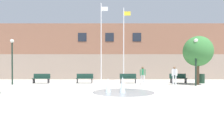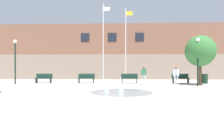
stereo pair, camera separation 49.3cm
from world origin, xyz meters
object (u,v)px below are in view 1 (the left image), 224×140
park_bench_under_right_flagpole (85,78)px  street_tree_near_building (198,51)px  flagpole_left (102,40)px  lamp_post_left_lane (12,55)px  park_bench_near_trashcan (128,78)px  teen_by_trashcan (143,74)px  park_bench_far_right (178,78)px  trash_can (202,79)px  park_bench_far_left (42,78)px  adult_watching (175,74)px  flagpole_right (124,42)px  lamp_post_right_lane (196,55)px

park_bench_under_right_flagpole → street_tree_near_building: street_tree_near_building is taller
flagpole_left → park_bench_under_right_flagpole: bearing=-121.1°
lamp_post_left_lane → street_tree_near_building: bearing=-0.7°
park_bench_near_trashcan → teen_by_trashcan: size_ratio=1.01×
park_bench_far_right → trash_can: park_bench_far_right is taller
park_bench_far_left → lamp_post_left_lane: size_ratio=0.40×
adult_watching → trash_can: bearing=74.5°
trash_can → lamp_post_left_lane: bearing=-175.4°
park_bench_far_left → park_bench_far_right: 13.18m
flagpole_right → park_bench_near_trashcan: bearing=-84.6°
park_bench_under_right_flagpole → park_bench_near_trashcan: same height
park_bench_far_right → lamp_post_right_lane: (0.44, -2.66, 2.05)m
teen_by_trashcan → lamp_post_right_lane: (4.15, -1.14, 1.60)m
park_bench_far_right → park_bench_near_trashcan: bearing=-178.3°
park_bench_near_trashcan → lamp_post_left_lane: lamp_post_left_lane is taller
park_bench_under_right_flagpole → flagpole_left: size_ratio=0.19×
park_bench_far_left → park_bench_near_trashcan: 8.30m
trash_can → park_bench_far_right: bearing=174.1°
park_bench_far_left → flagpole_right: 9.29m
park_bench_near_trashcan → street_tree_near_building: size_ratio=0.38×
street_tree_near_building → park_bench_far_right: bearing=118.7°
flagpole_left → flagpole_right: bearing=0.0°
park_bench_under_right_flagpole → lamp_post_left_lane: bearing=-166.1°
adult_watching → lamp_post_right_lane: 2.30m
park_bench_near_trashcan → park_bench_far_left: bearing=-179.2°
lamp_post_right_lane → park_bench_under_right_flagpole: bearing=165.0°
park_bench_far_left → adult_watching: 12.27m
park_bench_under_right_flagpole → adult_watching: size_ratio=1.01×
teen_by_trashcan → park_bench_near_trashcan: bearing=53.2°
flagpole_right → flagpole_left: bearing=180.0°
park_bench_under_right_flagpole → flagpole_left: (1.46, 2.42, 4.07)m
flagpole_right → park_bench_under_right_flagpole: bearing=-148.5°
park_bench_near_trashcan → lamp_post_right_lane: size_ratio=0.41×
park_bench_far_left → flagpole_left: (5.58, 2.58, 4.07)m
park_bench_under_right_flagpole → street_tree_near_building: (10.06, -1.72, 2.42)m
teen_by_trashcan → lamp_post_left_lane: bearing=103.3°
park_bench_under_right_flagpole → park_bench_near_trashcan: bearing=-0.5°
park_bench_near_trashcan → park_bench_far_right: 4.88m
trash_can → park_bench_under_right_flagpole: bearing=179.4°
park_bench_under_right_flagpole → lamp_post_right_lane: size_ratio=0.41×
park_bench_far_left → flagpole_right: bearing=17.7°
park_bench_under_right_flagpole → lamp_post_left_lane: (-6.13, -1.51, 2.12)m
park_bench_under_right_flagpole → flagpole_left: 4.96m
park_bench_far_left → park_bench_far_right: bearing=1.2°
park_bench_far_left → street_tree_near_building: street_tree_near_building is taller
flagpole_right → park_bench_far_left: bearing=-162.3°
teen_by_trashcan → flagpole_right: size_ratio=0.20×
park_bench_far_left → teen_by_trashcan: bearing=-7.5°
street_tree_near_building → park_bench_under_right_flagpole: bearing=170.3°
park_bench_under_right_flagpole → flagpole_right: 6.00m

